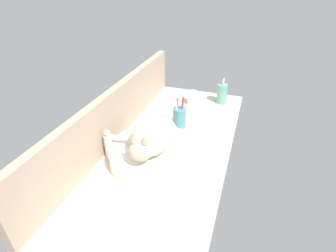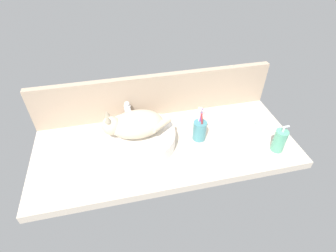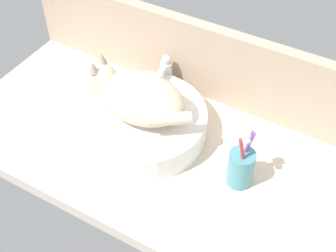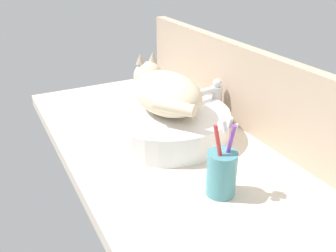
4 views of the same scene
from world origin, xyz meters
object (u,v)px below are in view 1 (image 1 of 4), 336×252
(faucet, at_px, (111,143))
(water_glass, at_px, (192,98))
(sink_basin, at_px, (153,154))
(toothbrush_cup, at_px, (179,117))
(soap_dispenser, at_px, (222,94))
(cat, at_px, (151,137))

(faucet, distance_m, water_glass, 0.64)
(sink_basin, xyz_separation_m, toothbrush_cup, (0.31, -0.02, 0.02))
(water_glass, bearing_deg, toothbrush_cup, -179.32)
(sink_basin, relative_size, soap_dispenser, 2.42)
(faucet, bearing_deg, cat, -85.37)
(faucet, xyz_separation_m, water_glass, (0.61, -0.20, -0.04))
(water_glass, bearing_deg, sink_basin, 178.17)
(cat, xyz_separation_m, faucet, (-0.01, 0.18, -0.06))
(cat, bearing_deg, water_glass, -1.67)
(water_glass, bearing_deg, cat, 178.33)
(soap_dispenser, distance_m, toothbrush_cup, 0.38)
(toothbrush_cup, bearing_deg, soap_dispenser, -25.14)
(faucet, relative_size, soap_dispenser, 0.91)
(faucet, height_order, water_glass, faucet)
(cat, relative_size, toothbrush_cup, 1.73)
(sink_basin, relative_size, faucet, 2.65)
(sink_basin, bearing_deg, water_glass, -1.83)
(cat, distance_m, faucet, 0.19)
(toothbrush_cup, height_order, water_glass, toothbrush_cup)
(cat, bearing_deg, toothbrush_cup, -3.69)
(soap_dispenser, relative_size, toothbrush_cup, 0.80)
(cat, bearing_deg, soap_dispenser, -15.38)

